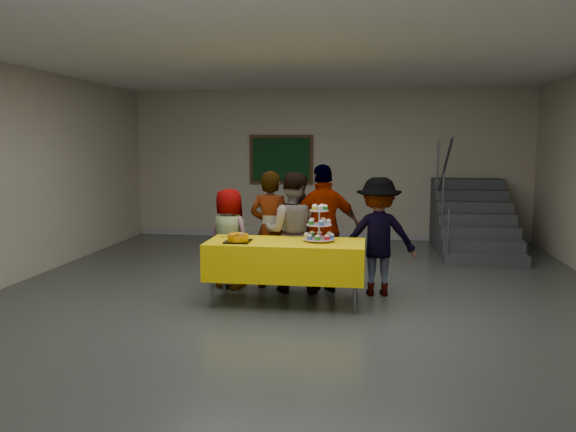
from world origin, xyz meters
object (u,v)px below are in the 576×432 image
noticeboard (281,160)px  bake_table (286,259)px  schoolchild_e (378,236)px  staircase (471,223)px  bear_cake (238,237)px  schoolchild_c (293,232)px  schoolchild_b (271,230)px  schoolchild_a (229,238)px  schoolchild_d (324,229)px  cupcake_stand (319,227)px

noticeboard → bake_table: bearing=-80.5°
schoolchild_e → staircase: bearing=-121.6°
bear_cake → schoolchild_c: 0.92m
bear_cake → schoolchild_b: schoolchild_b is taller
staircase → schoolchild_a: bearing=-138.8°
schoolchild_b → schoolchild_c: schoolchild_b is taller
bake_table → schoolchild_e: bearing=28.9°
schoolchild_b → schoolchild_a: bearing=9.7°
schoolchild_d → staircase: size_ratio=0.70×
bake_table → schoolchild_a: (-0.87, 0.72, 0.11)m
bear_cake → schoolchild_d: schoolchild_d is taller
bake_table → schoolchild_c: bearing=90.0°
noticeboard → cupcake_stand: bearing=-75.8°
cupcake_stand → schoolchild_c: bearing=126.0°
bear_cake → noticeboard: (-0.25, 4.92, 0.77)m
schoolchild_e → noticeboard: bearing=-69.8°
bear_cake → schoolchild_a: 0.92m
bear_cake → noticeboard: bearing=93.0°
schoolchild_a → schoolchild_e: bearing=-158.8°
schoolchild_a → schoolchild_b: 0.58m
cupcake_stand → schoolchild_b: size_ratio=0.28×
schoolchild_a → noticeboard: 4.18m
cupcake_stand → schoolchild_a: 1.45m
bake_table → bear_cake: bear_cake is taller
bear_cake → schoolchild_a: size_ratio=0.27×
schoolchild_c → schoolchild_e: schoolchild_c is taller
schoolchild_c → schoolchild_d: (0.41, 0.04, 0.05)m
bear_cake → schoolchild_a: (-0.32, 0.85, -0.16)m
schoolchild_c → staircase: bearing=-128.5°
bake_table → staircase: size_ratio=0.78×
schoolchild_c → schoolchild_d: size_ratio=0.94×
bake_table → schoolchild_d: size_ratio=1.13×
schoolchild_d → schoolchild_e: (0.70, -0.04, -0.08)m
bear_cake → schoolchild_c: schoolchild_c is taller
bake_table → schoolchild_b: (-0.31, 0.71, 0.23)m
schoolchild_a → bear_cake: bearing=135.2°
schoolchild_d → cupcake_stand: bearing=68.1°
schoolchild_a → schoolchild_d: 1.29m
bake_table → schoolchild_c: size_ratio=1.20×
schoolchild_b → staircase: (3.14, 3.25, -0.30)m
cupcake_stand → schoolchild_c: 0.69m
cupcake_stand → schoolchild_b: 0.97m
schoolchild_d → noticeboard: noticeboard is taller
cupcake_stand → noticeboard: 4.92m
schoolchild_a → staircase: staircase is taller
staircase → schoolchild_c: bearing=-130.2°
bake_table → staircase: bearing=54.4°
schoolchild_c → bear_cake: bearing=54.9°
bake_table → schoolchild_e: schoolchild_e is taller
schoolchild_b → staircase: 4.53m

